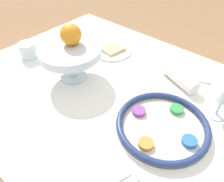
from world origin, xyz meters
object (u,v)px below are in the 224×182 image
object	(u,v)px
bread_plate	(112,50)
napkin_roll	(180,78)
fruit_stand	(70,53)
seder_plate	(162,126)
orange_fruit	(71,34)
cup_far	(28,50)

from	to	relation	value
bread_plate	napkin_roll	distance (m)	0.34
fruit_stand	seder_plate	bearing A→B (deg)	-179.19
bread_plate	napkin_roll	world-z (taller)	napkin_roll
napkin_roll	bread_plate	bearing A→B (deg)	-0.87
seder_plate	bread_plate	xyz separation A→B (m)	(0.41, -0.24, -0.01)
orange_fruit	napkin_roll	size ratio (longest dim) A/B	0.48
fruit_stand	bread_plate	distance (m)	0.26
bread_plate	napkin_roll	size ratio (longest dim) A/B	1.14
fruit_stand	bread_plate	bearing A→B (deg)	-86.87
bread_plate	seder_plate	bearing A→B (deg)	149.87
seder_plate	napkin_roll	size ratio (longest dim) A/B	1.76
seder_plate	napkin_roll	xyz separation A→B (m)	(0.07, -0.23, 0.01)
fruit_stand	napkin_roll	distance (m)	0.42
orange_fruit	bread_plate	xyz separation A→B (m)	(-0.00, -0.22, -0.16)
fruit_stand	orange_fruit	bearing A→B (deg)	-61.44
cup_far	bread_plate	bearing A→B (deg)	-131.93
orange_fruit	cup_far	xyz separation A→B (m)	(0.24, 0.05, -0.14)
seder_plate	bread_plate	bearing A→B (deg)	-30.13
fruit_stand	cup_far	bearing A→B (deg)	6.21
bread_plate	fruit_stand	bearing A→B (deg)	93.13
orange_fruit	napkin_roll	xyz separation A→B (m)	(-0.34, -0.21, -0.14)
seder_plate	napkin_roll	bearing A→B (deg)	-74.04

